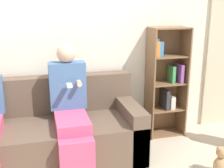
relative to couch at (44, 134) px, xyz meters
The scene contains 5 objects.
back_wall 1.11m from the couch, 60.18° to the left, with size 10.00×0.06×2.55m.
couch is the anchor object (origin of this frame).
adult_seated 0.46m from the couch, 23.40° to the right, with size 0.38×0.76×1.25m.
bookshelf 1.61m from the couch, 10.79° to the left, with size 0.47×0.30×1.38m.
teddy_bear 1.84m from the couch, 23.55° to the right, with size 0.15×0.12×0.30m.
Camera 1 is at (-0.26, -2.32, 1.62)m, focal length 45.00 mm.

